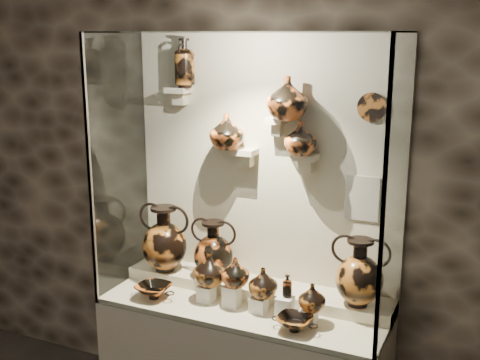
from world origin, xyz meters
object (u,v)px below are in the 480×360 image
object	(u,v)px
jug_b	(236,272)
ovoid_vase_c	(300,138)
amphora_left	(165,238)
amphora_mid	(214,249)
lekythos_tall	(185,60)
lekythos_small	(287,284)
jug_e	(312,297)
kylix_right	(295,322)
ovoid_vase_b	(287,98)
jug_a	(210,269)
ovoid_vase_a	(227,131)
jug_c	(263,282)
amphora_right	(359,272)
kylix_left	(154,290)

from	to	relation	value
jug_b	ovoid_vase_c	world-z (taller)	ovoid_vase_c
amphora_left	jug_b	size ratio (longest dim) A/B	2.48
amphora_mid	lekythos_tall	distance (m)	1.17
lekythos_small	amphora_left	bearing A→B (deg)	-177.38
jug_e	lekythos_small	bearing A→B (deg)	151.92
kylix_right	ovoid_vase_b	bearing A→B (deg)	124.43
jug_a	jug_b	xyz separation A→B (m)	(0.17, -0.01, 0.02)
amphora_left	jug_e	size ratio (longest dim) A/B	2.75
lekythos_tall	ovoid_vase_a	distance (m)	0.51
jug_b	jug_c	distance (m)	0.17
jug_b	jug_e	size ratio (longest dim) A/B	1.11
jug_a	ovoid_vase_c	xyz separation A→B (m)	(0.47, 0.23, 0.78)
ovoid_vase_a	kylix_right	bearing A→B (deg)	-41.14
ovoid_vase_c	amphora_right	bearing A→B (deg)	-20.18
lekythos_small	kylix_left	world-z (taller)	lekythos_small
jug_e	jug_c	bearing A→B (deg)	157.17
jug_e	kylix_left	world-z (taller)	jug_e
amphora_mid	lekythos_small	distance (m)	0.59
lekythos_small	ovoid_vase_b	xyz separation A→B (m)	(-0.10, 0.21, 1.02)
ovoid_vase_b	amphora_left	bearing A→B (deg)	-154.61
jug_e	lekythos_tall	bearing A→B (deg)	145.68
amphora_right	lekythos_small	world-z (taller)	amphora_right
ovoid_vase_a	ovoid_vase_c	xyz separation A→B (m)	(0.46, 0.01, -0.01)
amphora_right	kylix_right	xyz separation A→B (m)	(-0.27, -0.31, -0.22)
amphora_left	lekythos_tall	xyz separation A→B (m)	(0.12, 0.11, 1.12)
kylix_right	ovoid_vase_a	bearing A→B (deg)	153.16
amphora_mid	jug_e	xyz separation A→B (m)	(0.71, -0.21, -0.10)
amphora_left	amphora_right	size ratio (longest dim) A/B	1.09
jug_c	ovoid_vase_c	distance (m)	0.85
lekythos_small	ovoid_vase_b	distance (m)	1.04
kylix_right	ovoid_vase_a	world-z (taller)	ovoid_vase_a
kylix_left	jug_b	bearing A→B (deg)	10.71
jug_b	kylix_left	bearing A→B (deg)	176.94
jug_b	kylix_right	bearing A→B (deg)	-32.26
kylix_left	lekythos_small	bearing A→B (deg)	6.98
jug_a	amphora_left	bearing A→B (deg)	161.80
kylix_right	ovoid_vase_a	xyz separation A→B (m)	(-0.58, 0.36, 0.95)
jug_c	kylix_right	world-z (taller)	jug_c
jug_e	ovoid_vase_b	bearing A→B (deg)	119.62
lekythos_tall	jug_a	bearing A→B (deg)	-39.35
lekythos_small	ovoid_vase_a	distance (m)	0.96
jug_b	jug_c	world-z (taller)	jug_b
jug_a	jug_c	xyz separation A→B (m)	(0.34, 0.00, -0.02)
amphora_left	jug_c	bearing A→B (deg)	4.75
amphora_mid	jug_b	xyz separation A→B (m)	(0.24, -0.19, -0.04)
jug_c	ovoid_vase_a	bearing A→B (deg)	125.22
jug_c	ovoid_vase_a	size ratio (longest dim) A/B	0.82
jug_e	lekythos_tall	xyz separation A→B (m)	(-0.93, 0.29, 1.25)
amphora_mid	jug_a	size ratio (longest dim) A/B	1.82
jug_e	ovoid_vase_a	bearing A→B (deg)	141.24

